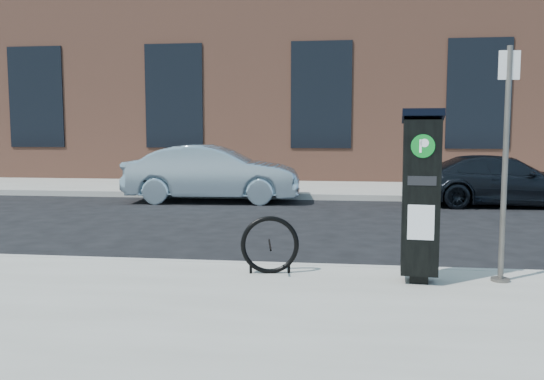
% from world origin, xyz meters
% --- Properties ---
extents(ground, '(120.00, 120.00, 0.00)m').
position_xyz_m(ground, '(0.00, 0.00, 0.00)').
color(ground, black).
rests_on(ground, ground).
extents(sidewalk_far, '(60.00, 12.00, 0.15)m').
position_xyz_m(sidewalk_far, '(0.00, 14.00, 0.07)').
color(sidewalk_far, gray).
rests_on(sidewalk_far, ground).
extents(curb_near, '(60.00, 0.12, 0.16)m').
position_xyz_m(curb_near, '(0.00, -0.02, 0.07)').
color(curb_near, '#9E9B93').
rests_on(curb_near, ground).
extents(curb_far, '(60.00, 0.12, 0.16)m').
position_xyz_m(curb_far, '(0.00, 8.02, 0.07)').
color(curb_far, '#9E9B93').
rests_on(curb_far, ground).
extents(building, '(28.00, 10.05, 8.25)m').
position_xyz_m(building, '(-0.00, 17.00, 4.15)').
color(building, brown).
rests_on(building, ground).
extents(parking_kiosk, '(0.47, 0.42, 1.94)m').
position_xyz_m(parking_kiosk, '(1.68, -0.70, 1.14)').
color(parking_kiosk, black).
rests_on(parking_kiosk, sidewalk_near).
extents(sign_pole, '(0.23, 0.21, 2.62)m').
position_xyz_m(sign_pole, '(2.60, -0.55, 1.45)').
color(sign_pole, '#504B46').
rests_on(sign_pole, sidewalk_near).
extents(bike_rack, '(0.70, 0.17, 0.70)m').
position_xyz_m(bike_rack, '(-0.04, -0.52, 0.49)').
color(bike_rack, black).
rests_on(bike_rack, sidewalk_near).
extents(car_silver, '(4.55, 1.84, 1.47)m').
position_xyz_m(car_silver, '(-2.56, 7.31, 0.73)').
color(car_silver, '#8EA6B5').
rests_on(car_silver, ground).
extents(car_dark, '(4.29, 1.83, 1.23)m').
position_xyz_m(car_dark, '(4.63, 7.40, 0.62)').
color(car_dark, black).
rests_on(car_dark, ground).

